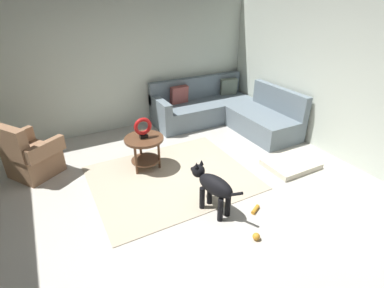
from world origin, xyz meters
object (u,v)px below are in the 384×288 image
dog_bed_mat (291,164)px  torus_sculpture (143,127)px  dog (213,186)px  dog_toy_rope (255,209)px  sectional_couch (224,111)px  armchair (30,157)px  dog_toy_ball (256,237)px  side_table (144,145)px

dog_bed_mat → torus_sculpture: bearing=152.7°
dog → dog_toy_rope: bearing=-45.9°
torus_sculpture → sectional_couch: bearing=22.9°
armchair → dog_toy_ball: 3.43m
side_table → dog: (0.39, -1.37, -0.04)m
sectional_couch → dog_toy_rope: 2.81m
side_table → torus_sculpture: bearing=-86.4°
torus_sculpture → dog_toy_ball: (0.56, -2.04, -0.67)m
side_table → dog: bearing=-74.1°
armchair → side_table: size_ratio=1.66×
sectional_couch → dog_bed_mat: bearing=-90.2°
dog_toy_ball → dog_toy_rope: bearing=51.7°
dog_toy_ball → dog_toy_rope: dog_toy_ball is taller
dog → side_table: bearing=90.8°
dog_toy_rope → armchair: bearing=137.0°
armchair → side_table: armchair is taller
dog → dog_toy_rope: 0.66m
armchair → dog_bed_mat: (3.65, -1.70, -0.28)m
sectional_couch → torus_sculpture: bearing=-157.1°
torus_sculpture → armchair: bearing=158.3°
sectional_couch → dog_toy_rope: (-1.21, -2.52, -0.26)m
dog_bed_mat → dog_toy_ball: (-1.51, -0.97, -0.00)m
dog_bed_mat → dog_toy_ball: size_ratio=9.30×
armchair → side_table: (1.58, -0.63, 0.09)m
dog_bed_mat → dog_toy_ball: dog_bed_mat is taller
side_table → dog_toy_ball: size_ratio=6.97×
sectional_couch → side_table: size_ratio=3.75×
armchair → dog_toy_rope: armchair is taller
armchair → torus_sculpture: armchair is taller
sectional_couch → armchair: 3.66m
side_table → dog_toy_ball: 2.15m
side_table → dog_bed_mat: size_ratio=0.75×
torus_sculpture → side_table: bearing=93.6°
sectional_couch → dog_bed_mat: sectional_couch is taller
torus_sculpture → dog_bed_mat: (2.07, -1.07, -0.67)m
sectional_couch → dog_bed_mat: size_ratio=2.81×
dog_toy_ball → side_table: bearing=105.4°
dog_toy_ball → dog_bed_mat: bearing=32.8°
sectional_couch → dog_toy_rope: sectional_couch is taller
dog_bed_mat → dog_toy_rope: 1.33m
sectional_couch → dog_bed_mat: 1.96m
dog_bed_mat → dog_toy_rope: dog_bed_mat is taller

